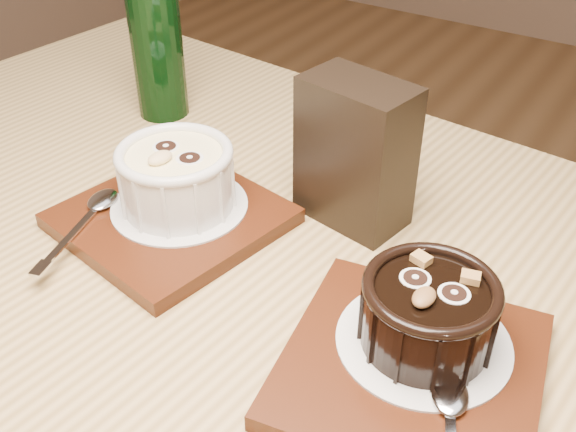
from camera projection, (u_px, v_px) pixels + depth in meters
name	position (u px, v px, depth m)	size (l,w,h in m)	color
table	(236.00, 377.00, 0.61)	(1.27, 0.91, 0.75)	olive
tray_left	(172.00, 218.00, 0.64)	(0.18, 0.18, 0.01)	#461C0B
doily_left	(180.00, 205.00, 0.64)	(0.13, 0.13, 0.00)	silver
ramekin_white	(176.00, 175.00, 0.62)	(0.11, 0.11, 0.06)	silver
spoon_left	(84.00, 220.00, 0.62)	(0.03, 0.13, 0.01)	silver
tray_right	(411.00, 369.00, 0.49)	(0.18, 0.18, 0.01)	#461C0B
doily_right	(423.00, 341.00, 0.50)	(0.13, 0.13, 0.00)	silver
ramekin_dark	(428.00, 310.00, 0.48)	(0.10, 0.10, 0.06)	black
condiment_stand	(355.00, 153.00, 0.61)	(0.10, 0.06, 0.14)	black
green_bottle	(157.00, 44.00, 0.78)	(0.06, 0.06, 0.23)	black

